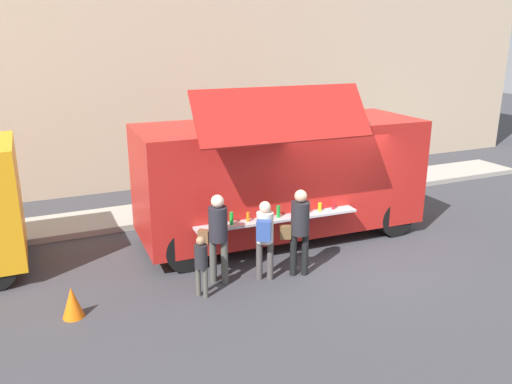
% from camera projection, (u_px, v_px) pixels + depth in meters
% --- Properties ---
extents(ground_plane, '(60.00, 60.00, 0.00)m').
position_uv_depth(ground_plane, '(351.00, 259.00, 11.10)').
color(ground_plane, '#38383D').
extents(curb_strip, '(28.00, 1.60, 0.15)m').
position_uv_depth(curb_strip, '(91.00, 222.00, 13.04)').
color(curb_strip, '#9E998E').
rests_on(curb_strip, ground).
extents(building_behind, '(32.00, 2.40, 9.98)m').
position_uv_depth(building_behind, '(92.00, 20.00, 15.40)').
color(building_behind, '#C5AD91').
rests_on(building_behind, ground).
extents(food_truck_main, '(6.55, 3.20, 3.63)m').
position_uv_depth(food_truck_main, '(281.00, 175.00, 11.93)').
color(food_truck_main, red).
rests_on(food_truck_main, ground).
extents(traffic_cone_orange, '(0.36, 0.36, 0.55)m').
position_uv_depth(traffic_cone_orange, '(72.00, 302.00, 8.75)').
color(traffic_cone_orange, orange).
rests_on(traffic_cone_orange, ground).
extents(trash_bin, '(0.60, 0.60, 0.89)m').
position_uv_depth(trash_bin, '(375.00, 175.00, 16.02)').
color(trash_bin, '#2C623A').
rests_on(trash_bin, ground).
extents(customer_front_ordering, '(0.57, 0.37, 1.77)m').
position_uv_depth(customer_front_ordering, '(299.00, 225.00, 10.08)').
color(customer_front_ordering, black).
rests_on(customer_front_ordering, ground).
extents(customer_mid_with_backpack, '(0.45, 0.52, 1.60)m').
position_uv_depth(customer_mid_with_backpack, '(265.00, 233.00, 9.87)').
color(customer_mid_with_backpack, '#494342').
rests_on(customer_mid_with_backpack, ground).
extents(customer_rear_waiting, '(0.53, 0.49, 1.77)m').
position_uv_depth(customer_rear_waiting, '(217.00, 231.00, 9.78)').
color(customer_rear_waiting, '#494742').
rests_on(customer_rear_waiting, ground).
extents(child_near_queue, '(0.24, 0.24, 1.18)m').
position_uv_depth(child_near_queue, '(201.00, 261.00, 9.32)').
color(child_near_queue, '#4E4A44').
rests_on(child_near_queue, ground).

